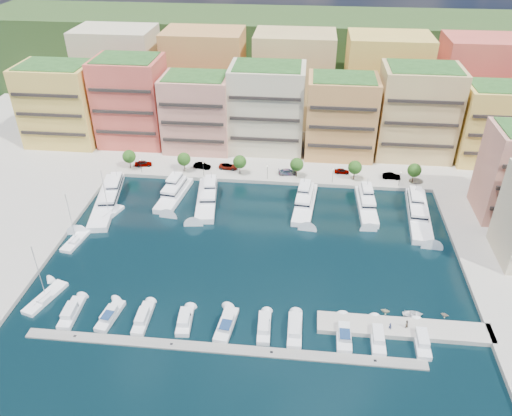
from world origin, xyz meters
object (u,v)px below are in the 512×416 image
object	(u,v)px
tree_1	(184,159)
car_1	(202,166)
lamppost_4	(400,177)
cruiser_5	(264,328)
yacht_5	(366,203)
cruiser_7	(344,334)
tree_4	(355,167)
yacht_4	(305,202)
yacht_0	(108,197)
cruiser_6	(295,330)
car_2	(228,166)
lamppost_2	(267,170)
car_3	(288,172)
cruiser_3	(185,322)
sailboat_0	(45,298)
tree_5	(414,170)
tender_3	(445,314)
cruiser_8	(377,337)
cruiser_9	(421,340)
car_4	(342,171)
tender_1	(385,311)
car_5	(391,176)
car_0	(143,163)
cruiser_1	(110,316)
sailboat_1	(75,241)
sailboat_2	(109,215)
person_0	(390,326)
cruiser_2	(143,318)
yacht_6	(418,212)
person_1	(406,324)
lamppost_3	(333,173)
tree_3	(297,165)
cruiser_0	(71,313)
yacht_2	(207,197)
lamppost_1	(203,167)
tree_2	(240,162)

from	to	relation	value
tree_1	car_1	size ratio (longest dim) A/B	1.13
lamppost_4	cruiser_5	size ratio (longest dim) A/B	0.52
yacht_5	cruiser_7	size ratio (longest dim) A/B	2.11
tree_4	yacht_4	distance (m)	19.29
yacht_0	cruiser_6	size ratio (longest dim) A/B	3.16
yacht_5	car_2	distance (m)	41.21
lamppost_2	car_3	bearing A→B (deg)	30.55
tree_4	cruiser_3	distance (m)	67.84
cruiser_6	sailboat_0	world-z (taller)	sailboat_0
cruiser_6	lamppost_2	bearing A→B (deg)	100.05
tree_5	lamppost_2	bearing A→B (deg)	-176.71
cruiser_3	tender_3	xyz separation A→B (m)	(49.13, 7.19, -0.15)
cruiser_8	cruiser_9	xyz separation A→B (m)	(7.80, 0.00, 0.00)
yacht_5	car_4	bearing A→B (deg)	109.17
car_4	tender_3	bearing A→B (deg)	-160.62
tender_1	yacht_0	bearing A→B (deg)	74.19
lamppost_2	cruiser_7	bearing A→B (deg)	-71.37
car_4	car_5	bearing A→B (deg)	-95.95
tender_1	car_0	world-z (taller)	car_0
yacht_5	cruiser_6	xyz separation A→B (m)	(-16.57, -45.27, -0.66)
cruiser_1	cruiser_3	world-z (taller)	cruiser_1
sailboat_1	cruiser_8	bearing A→B (deg)	-18.78
sailboat_2	car_2	world-z (taller)	sailboat_2
tree_1	person_0	size ratio (longest dim) A/B	3.58
yacht_5	cruiser_2	world-z (taller)	yacht_5
cruiser_8	yacht_5	bearing A→B (deg)	87.98
yacht_6	car_5	xyz separation A→B (m)	(-4.59, 16.98, 0.61)
person_1	cruiser_1	bearing A→B (deg)	-32.58
tender_1	cruiser_6	bearing A→B (deg)	123.22
cruiser_8	car_0	bearing A→B (deg)	135.79
car_2	lamppost_3	bearing A→B (deg)	-96.19
tree_3	yacht_5	size ratio (longest dim) A/B	0.31
lamppost_4	person_0	xyz separation A→B (m)	(-8.83, -54.18, -2.04)
car_0	person_0	size ratio (longest dim) A/B	3.09
cruiser_9	sailboat_2	size ratio (longest dim) A/B	0.68
tree_1	yacht_6	size ratio (longest dim) A/B	0.23
lamppost_3	yacht_4	bearing A→B (deg)	-122.75
cruiser_0	car_3	distance (m)	70.55
yacht_6	cruiser_3	size ratio (longest dim) A/B	3.34
tree_4	lamppost_4	xyz separation A→B (m)	(12.00, -2.30, -0.92)
lamppost_3	cruiser_5	world-z (taller)	lamppost_3
yacht_2	yacht_4	world-z (taller)	same
cruiser_0	cruiser_1	xyz separation A→B (m)	(7.69, -0.02, 0.02)
tree_1	sailboat_0	distance (m)	56.96
car_0	lamppost_1	bearing A→B (deg)	-113.19
lamppost_1	car_2	world-z (taller)	lamppost_1
cruiser_6	car_0	size ratio (longest dim) A/B	1.78
sailboat_0	tree_2	bearing A→B (deg)	59.61
car_1	person_0	bearing A→B (deg)	-130.86
cruiser_5	sailboat_0	world-z (taller)	sailboat_0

